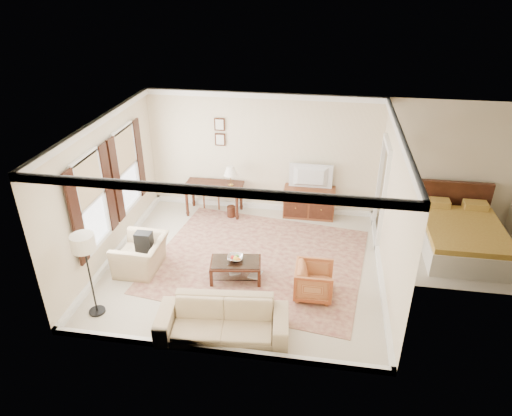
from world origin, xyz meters
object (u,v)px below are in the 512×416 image
(striped_armchair, at_px, (314,280))
(tv, at_px, (311,170))
(club_armchair, at_px, (140,250))
(writing_desk, at_px, (214,189))
(sofa, at_px, (222,315))
(sideboard, at_px, (309,202))
(coffee_table, at_px, (236,265))

(striped_armchair, bearing_deg, tv, 4.85)
(striped_armchair, distance_m, club_armchair, 3.44)
(writing_desk, xyz_separation_m, striped_armchair, (2.55, -2.84, -0.30))
(sofa, bearing_deg, tv, 69.17)
(club_armchair, bearing_deg, sideboard, 131.77)
(striped_armchair, bearing_deg, sideboard, 4.81)
(sofa, bearing_deg, club_armchair, 136.18)
(tv, relative_size, coffee_table, 0.93)
(sideboard, distance_m, striped_armchair, 3.04)
(coffee_table, bearing_deg, sideboard, 65.76)
(sideboard, relative_size, striped_armchair, 1.72)
(sideboard, height_order, striped_armchair, sideboard)
(tv, height_order, sofa, tv)
(club_armchair, xyz_separation_m, sofa, (2.01, -1.57, -0.03))
(club_armchair, bearing_deg, writing_desk, 162.06)
(tv, distance_m, sofa, 4.50)
(sideboard, bearing_deg, writing_desk, -175.39)
(tv, bearing_deg, coffee_table, 65.61)
(club_armchair, bearing_deg, striped_armchair, 85.93)
(tv, distance_m, striped_armchair, 3.14)
(sideboard, height_order, coffee_table, sideboard)
(writing_desk, xyz_separation_m, tv, (2.29, 0.16, 0.58))
(striped_armchair, height_order, club_armchair, club_armchair)
(writing_desk, relative_size, striped_armchair, 1.97)
(writing_desk, relative_size, tv, 1.44)
(writing_desk, relative_size, coffee_table, 1.34)
(coffee_table, bearing_deg, club_armchair, 178.97)
(writing_desk, bearing_deg, coffee_table, -67.82)
(striped_armchair, relative_size, club_armchair, 0.69)
(striped_armchair, xyz_separation_m, club_armchair, (-3.42, 0.31, 0.09))
(coffee_table, bearing_deg, striped_armchair, -10.27)
(coffee_table, distance_m, club_armchair, 1.92)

